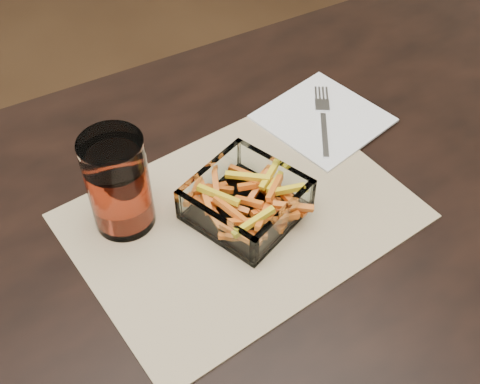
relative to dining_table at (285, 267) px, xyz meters
name	(u,v)px	position (x,y,z in m)	size (l,w,h in m)	color
dining_table	(285,267)	(0.00, 0.00, 0.00)	(1.60, 0.90, 0.75)	black
placemat	(242,216)	(-0.04, 0.05, 0.09)	(0.45, 0.33, 0.00)	tan
glass_bowl	(246,202)	(-0.04, 0.05, 0.11)	(0.18, 0.18, 0.05)	white
tumbler	(119,186)	(-0.19, 0.12, 0.16)	(0.08, 0.08, 0.15)	white
napkin	(323,118)	(0.17, 0.17, 0.09)	(0.17, 0.17, 0.00)	white
fork	(323,118)	(0.17, 0.16, 0.10)	(0.10, 0.15, 0.00)	silver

